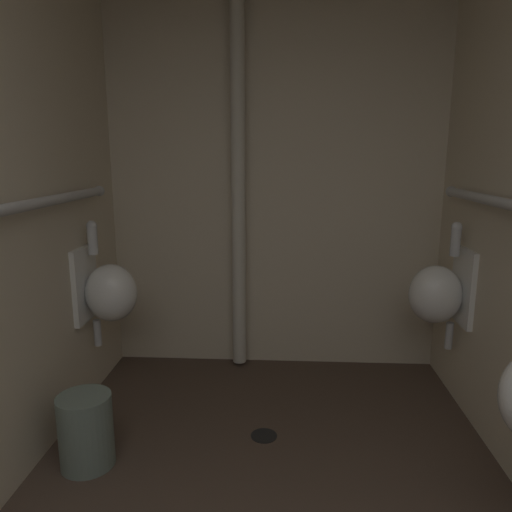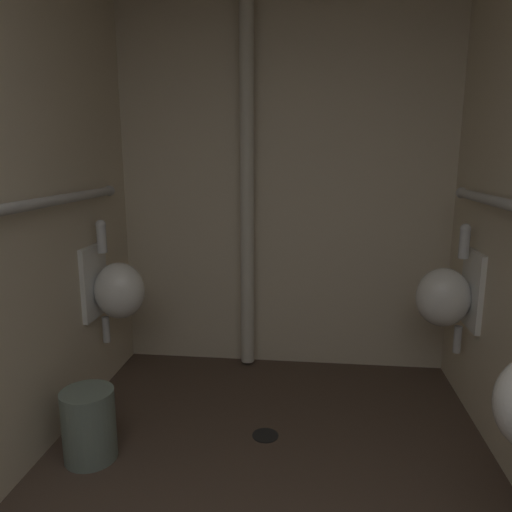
% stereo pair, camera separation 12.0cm
% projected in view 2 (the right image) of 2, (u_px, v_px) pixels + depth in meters
% --- Properties ---
extents(wall_back, '(2.35, 0.06, 2.70)m').
position_uv_depth(wall_back, '(284.00, 172.00, 3.24)').
color(wall_back, beige).
rests_on(wall_back, ground).
extents(urinal_left_mid, '(0.32, 0.30, 0.76)m').
position_uv_depth(urinal_left_mid, '(116.00, 289.00, 2.88)').
color(urinal_left_mid, white).
extents(urinal_right_far, '(0.32, 0.30, 0.76)m').
position_uv_depth(urinal_right_far, '(447.00, 295.00, 2.74)').
color(urinal_right_far, white).
extents(standpipe_back_wall, '(0.09, 0.09, 2.65)m').
position_uv_depth(standpipe_back_wall, '(247.00, 172.00, 3.16)').
color(standpipe_back_wall, beige).
rests_on(standpipe_back_wall, ground).
extents(floor_drain, '(0.14, 0.14, 0.01)m').
position_uv_depth(floor_drain, '(265.00, 435.00, 2.56)').
color(floor_drain, black).
rests_on(floor_drain, ground).
extents(waste_bin, '(0.25, 0.25, 0.36)m').
position_uv_depth(waste_bin, '(89.00, 425.00, 2.34)').
color(waste_bin, slate).
rests_on(waste_bin, ground).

